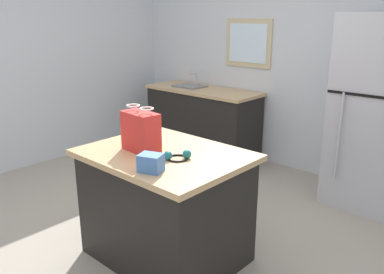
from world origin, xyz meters
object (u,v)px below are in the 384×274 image
object	(u,v)px
bottle	(136,127)
shopping_bag	(141,131)
kitchen_island	(166,205)
refrigerator	(378,114)
ear_defenders	(177,156)
small_box	(151,163)

from	to	relation	value
bottle	shopping_bag	bearing A→B (deg)	-34.41
kitchen_island	refrigerator	size ratio (longest dim) A/B	0.64
kitchen_island	shopping_bag	size ratio (longest dim) A/B	3.50
refrigerator	ear_defenders	distance (m)	2.18
small_box	shopping_bag	bearing A→B (deg)	147.62
kitchen_island	shopping_bag	xyz separation A→B (m)	(-0.15, -0.09, 0.58)
shopping_bag	small_box	distance (m)	0.44
refrigerator	ear_defenders	size ratio (longest dim) A/B	8.94
shopping_bag	refrigerator	bearing A→B (deg)	65.17
kitchen_island	small_box	xyz separation A→B (m)	(0.21, -0.32, 0.49)
shopping_bag	bottle	xyz separation A→B (m)	(-0.30, 0.20, -0.06)
small_box	bottle	size ratio (longest dim) A/B	0.72
small_box	ear_defenders	distance (m)	0.28
kitchen_island	shopping_bag	distance (m)	0.61
refrigerator	bottle	size ratio (longest dim) A/B	9.11
small_box	refrigerator	bearing A→B (deg)	75.13
ear_defenders	bottle	bearing A→B (deg)	166.33
bottle	ear_defenders	world-z (taller)	bottle
small_box	kitchen_island	bearing A→B (deg)	122.95
refrigerator	small_box	distance (m)	2.44
bottle	small_box	bearing A→B (deg)	-33.31
refrigerator	shopping_bag	bearing A→B (deg)	-114.83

